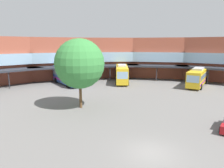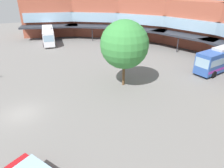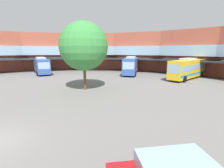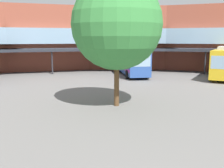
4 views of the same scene
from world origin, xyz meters
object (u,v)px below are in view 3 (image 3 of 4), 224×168
at_px(bus_4, 131,65).
at_px(bus_3, 41,65).
at_px(bus_2, 187,68).
at_px(plaza_tree, 84,46).

bearing_deg(bus_4, bus_3, -79.73).
xyz_separation_m(bus_2, bus_3, (-31.19, -4.36, -0.07)).
xyz_separation_m(bus_2, bus_4, (-11.55, 2.44, 0.03)).
height_order(bus_2, bus_4, bus_4).
bearing_deg(bus_2, bus_3, -55.89).
height_order(bus_2, plaza_tree, plaza_tree).
bearing_deg(plaza_tree, bus_3, 150.21).
distance_m(bus_3, bus_4, 20.78).
height_order(bus_4, plaza_tree, plaza_tree).
relative_size(bus_2, bus_3, 1.12).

